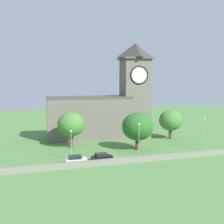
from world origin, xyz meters
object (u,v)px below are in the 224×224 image
object	(u,v)px
car_white	(76,160)
tree_churchyard	(171,120)
tree_riverside_east	(138,127)
tree_by_tower	(71,125)
streetlamp_central	(139,134)
streetlamp_east_mid	(204,129)
car_black	(102,157)
streetlamp_west_mid	(71,140)
church	(107,107)

from	to	relation	value
car_white	tree_churchyard	xyz separation A→B (m)	(31.44, 18.08, 4.34)
tree_riverside_east	tree_by_tower	bearing A→B (deg)	152.74
streetlamp_central	streetlamp_east_mid	bearing A→B (deg)	-1.38
car_black	tree_by_tower	size ratio (longest dim) A/B	0.50
streetlamp_east_mid	tree_churchyard	size ratio (longest dim) A/B	0.95
streetlamp_east_mid	tree_churchyard	bearing A→B (deg)	91.98
car_black	tree_churchyard	distance (m)	31.19
car_black	streetlamp_east_mid	xyz separation A→B (m)	(26.25, 1.73, 4.30)
streetlamp_west_mid	streetlamp_east_mid	world-z (taller)	streetlamp_east_mid
car_white	car_black	world-z (taller)	car_white
car_black	streetlamp_east_mid	size ratio (longest dim) A/B	0.57
church	tree_riverside_east	world-z (taller)	church
church	tree_by_tower	xyz separation A→B (m)	(-12.45, -9.76, -3.30)
tree_churchyard	church	bearing A→B (deg)	156.27
streetlamp_east_mid	tree_churchyard	world-z (taller)	tree_churchyard
streetlamp_central	tree_riverside_east	world-z (taller)	tree_riverside_east
car_black	tree_riverside_east	world-z (taller)	tree_riverside_east
car_white	tree_riverside_east	bearing A→B (deg)	25.70
church	streetlamp_central	distance (m)	22.77
streetlamp_central	tree_riverside_east	xyz separation A→B (m)	(1.79, 4.99, 0.83)
streetlamp_west_mid	streetlamp_east_mid	size ratio (longest dim) A/B	0.82
streetlamp_central	church	bearing A→B (deg)	91.34
streetlamp_central	tree_riverside_east	size ratio (longest dim) A/B	0.80
car_white	streetlamp_west_mid	distance (m)	4.93
streetlamp_west_mid	car_white	bearing A→B (deg)	-86.20
streetlamp_east_mid	tree_riverside_east	xyz separation A→B (m)	(-15.08, 5.40, 0.50)
car_white	streetlamp_west_mid	world-z (taller)	streetlamp_west_mid
streetlamp_east_mid	tree_by_tower	bearing A→B (deg)	156.45
church	streetlamp_west_mid	world-z (taller)	church
car_white	streetlamp_east_mid	xyz separation A→B (m)	(31.97, 2.73, 4.22)
car_white	streetlamp_east_mid	bearing A→B (deg)	4.87
streetlamp_east_mid	streetlamp_central	bearing A→B (deg)	178.62
tree_by_tower	tree_churchyard	size ratio (longest dim) A/B	1.07
car_black	streetlamp_central	distance (m)	10.40
car_white	tree_by_tower	xyz separation A→B (m)	(2.13, 15.73, 4.86)
tree_by_tower	streetlamp_central	bearing A→B (deg)	-44.17
car_white	car_black	size ratio (longest dim) A/B	0.97
church	tree_churchyard	world-z (taller)	church
car_white	tree_churchyard	world-z (taller)	tree_churchyard
streetlamp_west_mid	tree_riverside_east	size ratio (longest dim) A/B	0.71
car_white	tree_churchyard	distance (m)	36.53
streetlamp_east_mid	streetlamp_west_mid	bearing A→B (deg)	178.53
car_white	tree_riverside_east	size ratio (longest dim) A/B	0.48
car_white	streetlamp_west_mid	bearing A→B (deg)	93.80
car_black	tree_by_tower	bearing A→B (deg)	103.70
streetlamp_east_mid	tree_riverside_east	size ratio (longest dim) A/B	0.87
church	car_black	world-z (taller)	church
church	streetlamp_west_mid	xyz separation A→B (m)	(-14.81, -21.94, -4.74)
streetlamp_central	tree_riverside_east	bearing A→B (deg)	70.25
streetlamp_west_mid	streetlamp_east_mid	distance (m)	32.22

